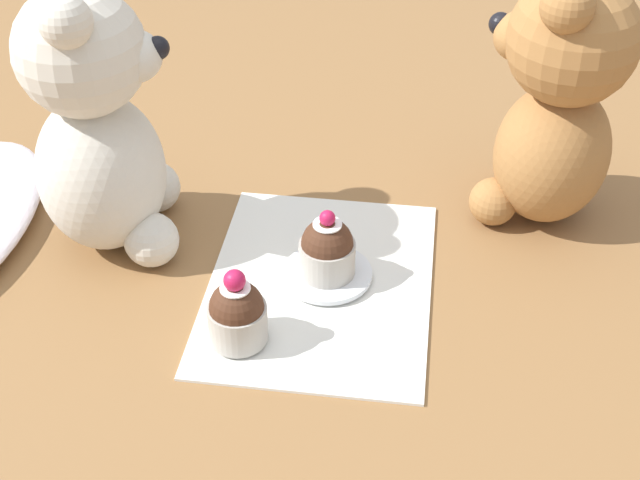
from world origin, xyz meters
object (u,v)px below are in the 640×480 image
object	(u,v)px
teddy_bear_tan	(558,100)
cupcake_near_cream_bear	(237,313)
cupcake_near_tan_bear	(327,250)
teddy_bear_cream	(98,128)
saucer_plate	(327,274)

from	to	relation	value
teddy_bear_tan	cupcake_near_cream_bear	bearing A→B (deg)	-26.67
teddy_bear_tan	cupcake_near_tan_bear	world-z (taller)	teddy_bear_tan
teddy_bear_cream	cupcake_near_cream_bear	xyz separation A→B (m)	(-0.14, -0.16, -0.09)
cupcake_near_cream_bear	saucer_plate	distance (m)	0.12
teddy_bear_tan	cupcake_near_tan_bear	bearing A→B (deg)	-33.04
cupcake_near_cream_bear	saucer_plate	bearing A→B (deg)	-34.95
teddy_bear_tan	cupcake_near_cream_bear	distance (m)	0.38
cupcake_near_cream_bear	saucer_plate	xyz separation A→B (m)	(0.10, -0.07, -0.03)
teddy_bear_cream	cupcake_near_tan_bear	distance (m)	0.24
teddy_bear_tan	cupcake_near_cream_bear	world-z (taller)	teddy_bear_tan
teddy_bear_cream	teddy_bear_tan	xyz separation A→B (m)	(0.10, -0.43, 0.01)
cupcake_near_cream_bear	cupcake_near_tan_bear	bearing A→B (deg)	-34.95
cupcake_near_tan_bear	saucer_plate	bearing A→B (deg)	-123.69
teddy_bear_cream	saucer_plate	size ratio (longest dim) A/B	3.17
teddy_bear_tan	saucer_plate	size ratio (longest dim) A/B	3.11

